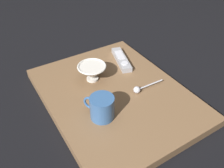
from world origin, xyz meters
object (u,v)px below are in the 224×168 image
object	(u,v)px
cereal_bowl	(92,72)
coffee_mug	(102,107)
teaspoon	(139,89)
tv_remote_near	(121,59)

from	to	relation	value
cereal_bowl	coffee_mug	distance (m)	0.22
teaspoon	coffee_mug	bearing A→B (deg)	101.50
coffee_mug	tv_remote_near	size ratio (longest dim) A/B	0.56
coffee_mug	tv_remote_near	world-z (taller)	coffee_mug
cereal_bowl	teaspoon	bearing A→B (deg)	-144.54
teaspoon	tv_remote_near	size ratio (longest dim) A/B	0.73
coffee_mug	tv_remote_near	distance (m)	0.37
cereal_bowl	coffee_mug	bearing A→B (deg)	160.69
cereal_bowl	coffee_mug	world-z (taller)	coffee_mug
teaspoon	tv_remote_near	bearing A→B (deg)	-15.31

